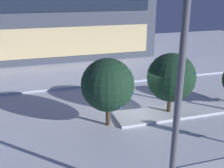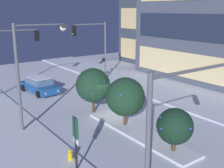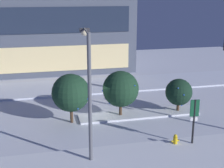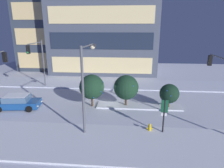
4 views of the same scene
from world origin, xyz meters
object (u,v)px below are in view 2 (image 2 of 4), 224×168
Objects in this scene: traffic_light_corner_near_left at (11,50)px; decorated_tree_left_of_median at (175,126)px; parking_info_sign at (76,138)px; car_near at (39,85)px; decorated_tree_right_of_median at (93,85)px; fire_hydrant at (70,156)px; street_lamp_arched at (33,61)px; decorated_tree_median at (125,97)px; traffic_light_corner_near_right at (194,111)px; traffic_light_corner_far_left at (93,42)px.

traffic_light_corner_near_left is 2.35× the size of decorated_tree_left_of_median.
car_near is at bearing 78.33° from parking_info_sign.
decorated_tree_right_of_median reaches higher than decorated_tree_left_of_median.
traffic_light_corner_near_left reaches higher than fire_hydrant.
traffic_light_corner_near_left is 9.21m from street_lamp_arched.
traffic_light_corner_near_left is at bearing -158.34° from decorated_tree_right_of_median.
decorated_tree_median is 0.98× the size of decorated_tree_right_of_median.
decorated_tree_left_of_median is 8.16m from decorated_tree_right_of_median.
street_lamp_arched is 5.39m from decorated_tree_right_of_median.
traffic_light_corner_near_right is 1.70× the size of decorated_tree_right_of_median.
decorated_tree_left_of_median is at bearing 48.78° from traffic_light_corner_near_right.
fire_hydrant is 5.87m from decorated_tree_left_of_median.
traffic_light_corner_near_left is 0.88× the size of street_lamp_arched.
fire_hydrant is at bearing 83.32° from parking_info_sign.
street_lamp_arched is 6.80m from parking_info_sign.
traffic_light_corner_near_left reaches higher than decorated_tree_left_of_median.
parking_info_sign reaches higher than fire_hydrant.
street_lamp_arched reaches higher than decorated_tree_left_of_median.
decorated_tree_right_of_median is at bearing 138.61° from fire_hydrant.
decorated_tree_right_of_median is at bearing -68.34° from traffic_light_corner_near_left.
decorated_tree_left_of_median is (15.84, 1.50, 0.89)m from car_near.
traffic_light_corner_near_right is 12.22m from decorated_tree_right_of_median.
traffic_light_corner_near_left is 9.47m from decorated_tree_right_of_median.
decorated_tree_right_of_median reaches higher than car_near.
traffic_light_corner_far_left reaches higher than decorated_tree_right_of_median.
traffic_light_corner_near_left is at bearing -3.94° from traffic_light_corner_far_left.
traffic_light_corner_near_right is at bearing -62.33° from parking_info_sign.
decorated_tree_right_of_median is (-0.51, 4.76, -2.48)m from street_lamp_arched.
parking_info_sign is at bearing -96.58° from traffic_light_corner_near_left.
traffic_light_corner_far_left is at bearing -3.94° from traffic_light_corner_near_left.
car_near is 9.74m from street_lamp_arched.
car_near reaches higher than fire_hydrant.
street_lamp_arched reaches higher than fire_hydrant.
traffic_light_corner_near_right reaches higher than decorated_tree_left_of_median.
decorated_tree_left_of_median is at bearing -1.69° from car_near.
traffic_light_corner_near_left is 8.38× the size of fire_hydrant.
traffic_light_corner_near_right is (19.38, -1.61, 3.53)m from car_near.
fire_hydrant is 5.93m from decorated_tree_median.
car_near is 14.94m from parking_info_sign.
car_near is at bearing -170.31° from decorated_tree_right_of_median.
street_lamp_arched is at bearing 99.34° from traffic_light_corner_near_right.
traffic_light_corner_near_left is 2.13× the size of parking_info_sign.
decorated_tree_left_of_median is at bearing -1.29° from decorated_tree_median.
traffic_light_corner_near_right is 2.27× the size of decorated_tree_left_of_median.
traffic_light_corner_near_left is at bearing 173.67° from fire_hydrant.
traffic_light_corner_far_left is 13.04m from street_lamp_arched.
traffic_light_corner_near_left is at bearing 86.33° from street_lamp_arched.
parking_info_sign is 6.27m from decorated_tree_median.
decorated_tree_right_of_median is (-3.63, -0.29, 0.06)m from decorated_tree_median.
decorated_tree_right_of_median is at bearing -178.71° from decorated_tree_left_of_median.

